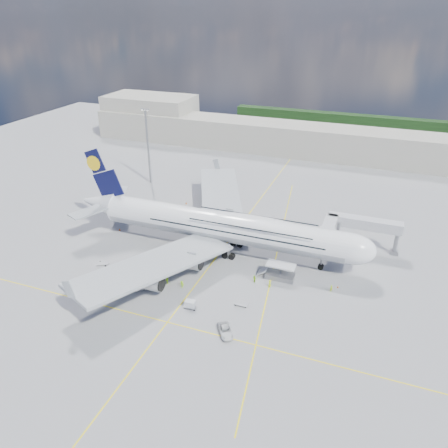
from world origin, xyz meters
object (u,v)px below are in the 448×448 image
(service_van, at_px, (226,331))
(crew_tug, at_px, (182,284))
(light_mast, at_px, (148,146))
(dolly_back, at_px, (103,264))
(crew_wing, at_px, (167,280))
(crew_nose, at_px, (331,289))
(jet_bridge, at_px, (350,227))
(cone_wing_right_outer, at_px, (135,290))
(dolly_row_b, at_px, (133,273))
(airliner, at_px, (223,226))
(dolly_row_c, at_px, (140,284))
(cone_wing_left_outer, at_px, (186,203))
(cone_wing_left_inner, at_px, (187,221))
(catering_truck_inner, at_px, (235,221))
(cone_wing_right_inner, at_px, (198,269))
(dolly_row_a, at_px, (133,271))
(crew_van, at_px, (270,284))
(baggage_tug, at_px, (135,286))
(catering_truck_outer, at_px, (217,194))
(dolly_nose_far, at_px, (190,304))
(cone_tail, at_px, (120,229))
(cargo_loader, at_px, (280,273))
(crew_loader, at_px, (254,279))
(dolly_nose_near, at_px, (241,304))
(cone_nose, at_px, (338,287))

(service_van, bearing_deg, crew_tug, 110.90)
(light_mast, xyz_separation_m, service_van, (51.91, -64.11, -12.49))
(dolly_back, distance_m, service_van, 38.25)
(crew_wing, bearing_deg, crew_nose, -67.49)
(jet_bridge, distance_m, dolly_back, 60.98)
(service_van, relative_size, cone_wing_right_outer, 8.12)
(dolly_row_b, relative_size, cone_wing_right_outer, 4.35)
(airliner, xyz_separation_m, dolly_row_c, (-11.21, -21.60, -5.85))
(service_van, relative_size, cone_wing_left_outer, 8.08)
(crew_tug, xyz_separation_m, cone_wing_right_outer, (-9.02, -4.62, -0.57))
(dolly_back, distance_m, crew_tug, 21.98)
(dolly_back, relative_size, cone_wing_left_inner, 5.10)
(light_mast, height_order, catering_truck_inner, light_mast)
(cone_wing_left_inner, xyz_separation_m, cone_wing_right_inner, (13.01, -21.64, -0.06))
(jet_bridge, height_order, dolly_row_a, jet_bridge)
(crew_van, distance_m, cone_wing_right_outer, 29.47)
(dolly_row_c, height_order, dolly_back, dolly_row_c)
(crew_wing, xyz_separation_m, cone_wing_right_inner, (4.08, 7.60, -0.69))
(service_van, distance_m, crew_nose, 26.69)
(airliner, relative_size, crew_van, 47.64)
(light_mast, distance_m, dolly_back, 55.45)
(baggage_tug, relative_size, crew_wing, 1.49)
(dolly_back, distance_m, cone_wing_right_inner, 23.03)
(dolly_back, bearing_deg, dolly_row_c, -48.48)
(catering_truck_outer, relative_size, cone_wing_left_outer, 12.03)
(cone_wing_right_outer, bearing_deg, jet_bridge, 39.56)
(dolly_row_c, bearing_deg, cone_wing_left_outer, 125.80)
(light_mast, height_order, catering_truck_outer, light_mast)
(dolly_nose_far, bearing_deg, light_mast, 120.72)
(cone_tail, bearing_deg, catering_truck_outer, 59.06)
(baggage_tug, xyz_separation_m, crew_tug, (9.57, 4.01, 0.17))
(catering_truck_outer, bearing_deg, cone_wing_left_outer, -145.09)
(service_van, distance_m, cone_tail, 51.25)
(light_mast, bearing_deg, crew_van, -39.74)
(cargo_loader, height_order, baggage_tug, cargo_loader)
(crew_loader, bearing_deg, crew_wing, -112.92)
(dolly_nose_near, distance_m, cone_nose, 22.41)
(cargo_loader, bearing_deg, jet_bridge, 54.25)
(catering_truck_outer, height_order, crew_tug, catering_truck_outer)
(jet_bridge, distance_m, crew_van, 27.01)
(dolly_back, height_order, cone_wing_right_inner, cone_wing_right_inner)
(light_mast, xyz_separation_m, cone_wing_left_inner, (25.02, -23.98, -12.91))
(cargo_loader, xyz_separation_m, cone_nose, (13.03, 0.80, -1.02))
(crew_tug, height_order, cone_wing_left_inner, crew_tug)
(service_van, distance_m, crew_tug, 17.79)
(dolly_row_b, distance_m, crew_tug, 13.04)
(cargo_loader, xyz_separation_m, dolly_nose_near, (-4.91, -12.63, -0.94))
(jet_bridge, xyz_separation_m, crew_wing, (-35.86, -29.15, -5.92))
(dolly_row_b, distance_m, crew_van, 31.63)
(crew_tug, bearing_deg, cone_wing_left_outer, 124.36)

